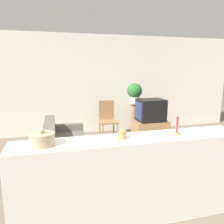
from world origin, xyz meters
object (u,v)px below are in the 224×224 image
object	(u,v)px
television	(150,110)
decorative_bowl	(42,139)
wooden_chair	(108,118)
potted_plant	(135,92)
couch	(65,151)

from	to	relation	value
television	decorative_bowl	bearing A→B (deg)	-132.96
wooden_chair	decorative_bowl	size ratio (longest dim) A/B	3.87
decorative_bowl	potted_plant	bearing A→B (deg)	56.03
couch	potted_plant	size ratio (longest dim) A/B	3.46
couch	potted_plant	world-z (taller)	potted_plant
television	couch	bearing A→B (deg)	-158.37
decorative_bowl	wooden_chair	bearing A→B (deg)	65.30
wooden_chair	potted_plant	xyz separation A→B (m)	(0.80, 0.21, 0.62)
decorative_bowl	couch	bearing A→B (deg)	80.82
television	potted_plant	size ratio (longest dim) A/B	1.14
couch	decorative_bowl	world-z (taller)	decorative_bowl
couch	wooden_chair	distance (m)	1.83
television	potted_plant	xyz separation A→B (m)	(-0.12, 0.78, 0.35)
wooden_chair	decorative_bowl	xyz separation A→B (m)	(-1.43, -3.10, 0.54)
potted_plant	decorative_bowl	world-z (taller)	potted_plant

